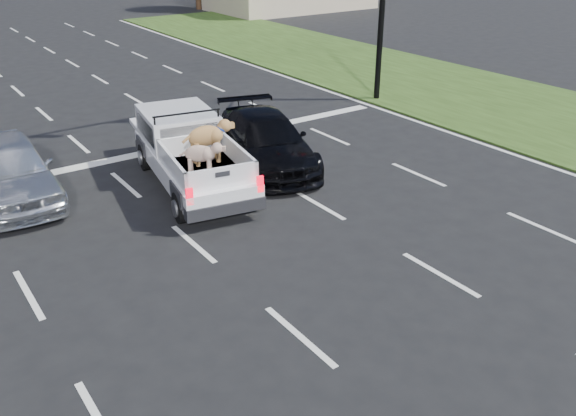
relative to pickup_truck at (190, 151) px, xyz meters
name	(u,v)px	position (x,y,z in m)	size (l,w,h in m)	color
ground	(375,303)	(0.24, -7.03, -0.94)	(160.00, 160.00, 0.00)	black
road_markings	(208,187)	(0.24, -0.47, -0.93)	(17.75, 60.00, 0.01)	silver
grass_shoulder_right	(527,111)	(13.24, -1.03, -0.91)	(8.00, 60.00, 0.06)	#253C12
pickup_truck	(190,151)	(0.00, 0.00, 0.00)	(2.79, 5.56, 1.99)	black
silver_sedan	(10,170)	(-4.13, 1.74, -0.14)	(1.88, 4.67, 1.59)	silver
black_coupe	(266,141)	(2.44, 0.06, -0.21)	(2.05, 5.03, 1.46)	black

